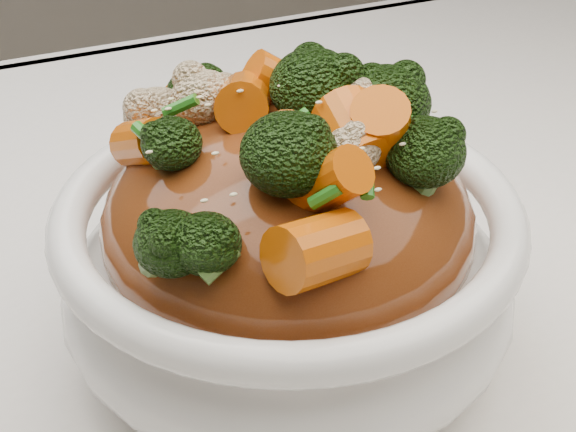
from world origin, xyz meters
name	(u,v)px	position (x,y,z in m)	size (l,w,h in m)	color
tablecloth	(344,300)	(0.00, 0.00, 0.73)	(1.20, 0.80, 0.04)	white
bowl	(288,272)	(-0.06, -0.04, 0.80)	(0.24, 0.24, 0.09)	white
sauce_base	(288,221)	(-0.06, -0.04, 0.83)	(0.19, 0.19, 0.10)	#612C10
carrots	(288,99)	(-0.06, -0.04, 0.90)	(0.19, 0.19, 0.05)	#CE5806
broccoli	(288,101)	(-0.06, -0.04, 0.90)	(0.19, 0.19, 0.05)	black
cauliflower	(288,105)	(-0.06, -0.04, 0.89)	(0.19, 0.19, 0.04)	beige
scallions	(288,97)	(-0.06, -0.04, 0.90)	(0.14, 0.14, 0.02)	#24741A
sesame_seeds	(288,97)	(-0.06, -0.04, 0.90)	(0.17, 0.17, 0.01)	beige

